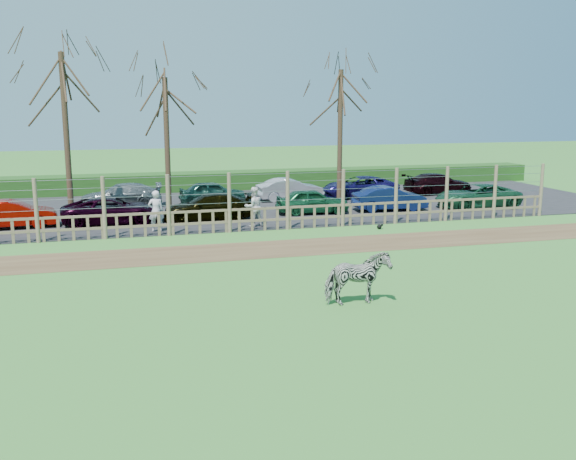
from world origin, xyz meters
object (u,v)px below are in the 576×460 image
object	(u,v)px
visitor_b	(254,207)
car_2	(112,211)
car_5	(390,198)
car_13	(438,184)
tree_mid	(166,112)
tree_left	(64,96)
car_1	(12,214)
crow	(380,227)
tree_right	(340,104)
car_6	(478,196)
car_12	(360,187)
visitor_a	(156,211)
zebra	(357,278)
car_10	(213,192)
car_3	(209,207)
car_4	(312,201)
car_9	(121,195)
car_11	(290,189)

from	to	relation	value
visitor_b	car_2	bearing A→B (deg)	-29.98
car_5	car_13	world-z (taller)	same
tree_mid	car_5	distance (m)	11.68
tree_left	car_1	world-z (taller)	tree_left
tree_mid	car_1	size ratio (longest dim) A/B	1.87
tree_left	visitor_b	xyz separation A→B (m)	(7.71, -3.67, -4.71)
crow	tree_right	bearing A→B (deg)	84.40
tree_right	visitor_b	distance (m)	8.89
tree_mid	car_1	xyz separation A→B (m)	(-6.84, -2.27, -4.23)
tree_right	car_6	world-z (taller)	tree_right
car_5	car_12	size ratio (longest dim) A/B	0.84
tree_right	visitor_a	world-z (taller)	tree_right
tree_mid	visitor_a	bearing A→B (deg)	-101.45
car_5	car_6	world-z (taller)	same
zebra	car_12	size ratio (longest dim) A/B	0.40
tree_right	car_10	size ratio (longest dim) A/B	2.09
car_3	car_4	world-z (taller)	same
visitor_b	car_9	xyz separation A→B (m)	(-5.45, 7.06, -0.26)
zebra	car_11	distance (m)	18.68
zebra	car_4	bearing A→B (deg)	-14.10
tree_mid	zebra	bearing A→B (deg)	-77.61
zebra	crow	size ratio (longest dim) A/B	6.21
car_9	car_12	bearing A→B (deg)	92.04
car_3	car_10	bearing A→B (deg)	171.62
car_9	car_12	distance (m)	13.12
visitor_a	car_10	bearing A→B (deg)	-116.06
tree_right	crow	size ratio (longest dim) A/B	26.61
car_11	car_13	size ratio (longest dim) A/B	0.88
car_2	car_4	distance (m)	9.39
car_6	car_1	bearing A→B (deg)	-89.96
car_6	car_12	world-z (taller)	same
crow	car_10	bearing A→B (deg)	123.80
car_4	car_10	world-z (taller)	same
tree_left	tree_mid	world-z (taller)	tree_left
tree_mid	car_2	xyz separation A→B (m)	(-2.71, -2.49, -4.23)
visitor_b	car_2	xyz separation A→B (m)	(-5.93, 2.18, -0.26)
car_5	car_9	distance (m)	13.71
tree_right	car_4	xyz separation A→B (m)	(-2.33, -2.64, -4.60)
car_10	car_11	distance (m)	4.30
zebra	car_9	xyz separation A→B (m)	(-5.76, 18.43, -0.08)
tree_left	visitor_b	distance (m)	9.75
car_2	car_10	size ratio (longest dim) A/B	1.23
crow	car_2	distance (m)	11.75
visitor_a	visitor_b	xyz separation A→B (m)	(4.16, 0.02, 0.00)
crow	car_3	bearing A→B (deg)	149.97
tree_mid	car_9	distance (m)	5.35
visitor_b	car_4	distance (m)	4.29
tree_mid	tree_right	world-z (taller)	tree_right
car_1	car_9	xyz separation A→B (m)	(4.60, 4.66, 0.00)
visitor_b	car_13	distance (m)	14.58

